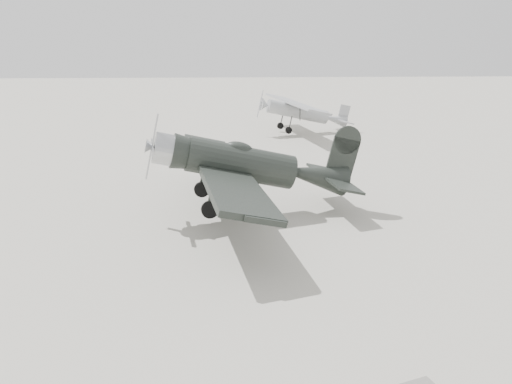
# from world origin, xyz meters

# --- Properties ---
(ground) EXTENTS (160.00, 160.00, 0.00)m
(ground) POSITION_xyz_m (0.00, 0.00, 0.00)
(ground) COLOR #A7A194
(ground) RESTS_ON ground
(lowwing_monoplane) EXTENTS (9.14, 12.72, 4.08)m
(lowwing_monoplane) POSITION_xyz_m (-2.14, 3.53, 2.16)
(lowwing_monoplane) COLOR black
(lowwing_monoplane) RESTS_ON ground
(highwing_monoplane) EXTENTS (7.66, 10.72, 3.03)m
(highwing_monoplane) POSITION_xyz_m (2.64, 22.36, 1.90)
(highwing_monoplane) COLOR #A4A7AA
(highwing_monoplane) RESTS_ON ground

